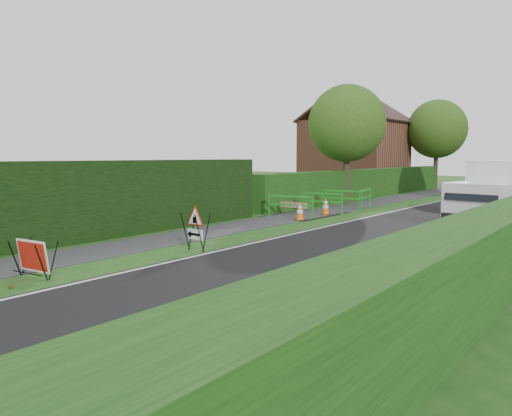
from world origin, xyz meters
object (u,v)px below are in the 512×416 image
Objects in this scene: triangle_sign at (194,225)px; hatchback_car at (497,188)px; red_rect_sign at (33,257)px; works_van at (502,191)px.

hatchback_car is (2.77, 23.93, -0.08)m from triangle_sign.
red_rect_sign is 16.82m from works_van.
works_van is (5.53, 11.29, 0.56)m from triangle_sign.
red_rect_sign is at bearing -94.79° from triangle_sign.
triangle_sign is 24.09m from hatchback_car.
triangle_sign is at bearing 75.98° from red_rect_sign.
works_van reaches higher than hatchback_car.
hatchback_car is at bearing 77.34° from red_rect_sign.
hatchback_car is at bearing 110.59° from works_van.
works_van is 1.45× the size of hatchback_car.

